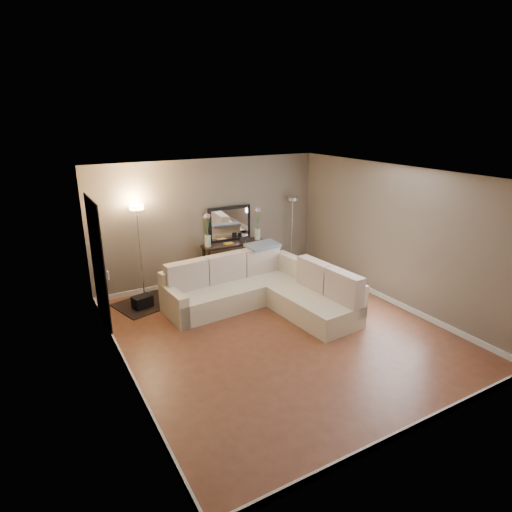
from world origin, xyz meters
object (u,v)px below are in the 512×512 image
floor_lamp_unlit (292,219)px  console_table (230,260)px  sectional_sofa (262,289)px  floor_lamp_lit (139,233)px

floor_lamp_unlit → console_table: bearing=-178.4°
sectional_sofa → floor_lamp_unlit: floor_lamp_unlit is taller
floor_lamp_unlit → floor_lamp_lit: bearing=179.3°
console_table → floor_lamp_unlit: size_ratio=0.82×
sectional_sofa → console_table: (0.08, 1.46, 0.13)m
console_table → floor_lamp_lit: (-1.87, 0.09, 0.82)m
console_table → floor_lamp_lit: floor_lamp_lit is taller
floor_lamp_lit → floor_lamp_unlit: 3.49m
floor_lamp_lit → floor_lamp_unlit: size_ratio=1.10×
console_table → floor_lamp_unlit: 1.76m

